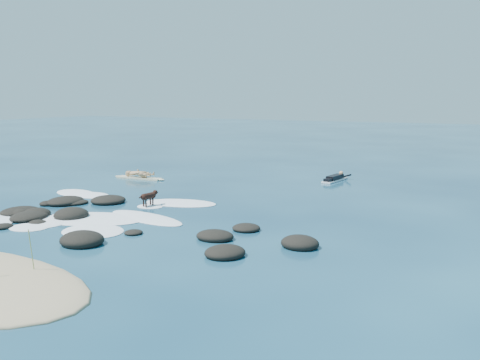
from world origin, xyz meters
The scene contains 6 objects.
ground centered at (0.00, 0.00, 0.00)m, with size 160.00×160.00×0.00m, color #0A2642.
reef_rocks centered at (-1.32, -2.07, 0.10)m, with size 12.43×7.62×0.52m.
breaking_foam centered at (-2.13, -1.02, 0.01)m, with size 9.43×8.23×0.12m.
standing_surfer_rig centered at (-6.10, 6.87, 0.72)m, with size 3.21×0.70×1.83m.
paddling_surfer_rig centered at (3.44, 11.21, 0.15)m, with size 1.12×2.51×0.43m.
dog centered at (-0.93, 1.12, 0.45)m, with size 0.36×1.07×0.68m.
Camera 1 is at (12.30, -15.61, 4.35)m, focal length 40.00 mm.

